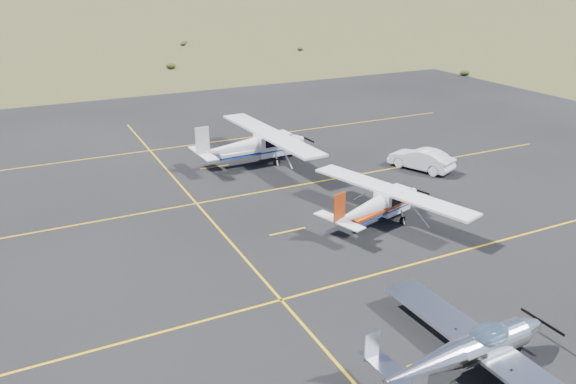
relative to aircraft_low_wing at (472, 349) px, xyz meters
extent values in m
plane|color=#383D1C|center=(2.39, 4.62, -0.94)|extent=(1600.00, 1600.00, 0.00)
cube|color=black|center=(2.39, 11.62, -0.94)|extent=(72.00, 72.00, 0.02)
cube|color=silver|center=(0.67, 0.02, -0.19)|extent=(1.70, 9.01, 0.12)
ellipsoid|color=#99BFD8|center=(0.67, 0.02, 0.29)|extent=(1.66, 0.98, 0.82)
cube|color=silver|center=(-3.02, -0.09, 0.09)|extent=(0.78, 3.01, 0.06)
cube|color=silver|center=(-3.20, 1.00, 0.54)|extent=(0.55, 0.08, 1.00)
cylinder|color=black|center=(2.26, 0.07, -0.76)|extent=(0.34, 0.10, 0.34)
cylinder|color=black|center=(0.43, 1.21, -0.73)|extent=(0.40, 0.12, 0.40)
cube|color=white|center=(5.12, 11.31, 0.00)|extent=(2.15, 1.52, 1.19)
cube|color=white|center=(4.95, 11.26, 0.61)|extent=(4.07, 9.67, 0.12)
cube|color=black|center=(5.12, 11.31, 0.24)|extent=(1.65, 1.41, 0.48)
cube|color=#AD360E|center=(4.02, 10.98, -0.09)|extent=(4.51, 2.24, 0.16)
cube|color=#AD360E|center=(1.16, 10.13, 0.83)|extent=(0.73, 0.27, 1.41)
cube|color=white|center=(1.16, 10.13, 0.13)|extent=(1.44, 2.89, 0.05)
cylinder|color=black|center=(6.22, 11.64, -0.77)|extent=(0.33, 0.17, 0.32)
cylinder|color=black|center=(5.13, 10.35, -0.74)|extent=(0.40, 0.22, 0.39)
cylinder|color=black|center=(4.60, 12.12, -0.74)|extent=(0.40, 0.22, 0.39)
cube|color=white|center=(3.49, 22.74, 0.20)|extent=(2.44, 1.38, 1.45)
cube|color=white|center=(3.27, 22.72, 0.95)|extent=(2.37, 11.91, 0.15)
cube|color=black|center=(3.49, 22.74, 0.50)|extent=(1.79, 1.38, 0.59)
cube|color=white|center=(2.09, 22.65, 0.09)|extent=(5.44, 1.57, 0.19)
cube|color=white|center=(-1.56, 22.43, 1.22)|extent=(0.92, 0.13, 1.72)
cube|color=white|center=(-1.56, 22.43, 0.36)|extent=(1.01, 3.48, 0.06)
cylinder|color=black|center=(4.88, 22.82, -0.74)|extent=(0.39, 0.13, 0.39)
cylinder|color=black|center=(3.23, 21.59, -0.69)|extent=(0.48, 0.17, 0.47)
cylinder|color=black|center=(3.10, 23.84, -0.69)|extent=(0.48, 0.17, 0.47)
imported|color=white|center=(11.35, 16.66, -0.23)|extent=(2.99, 4.49, 1.40)
camera|label=1|loc=(-11.84, -10.66, 11.34)|focal=35.00mm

